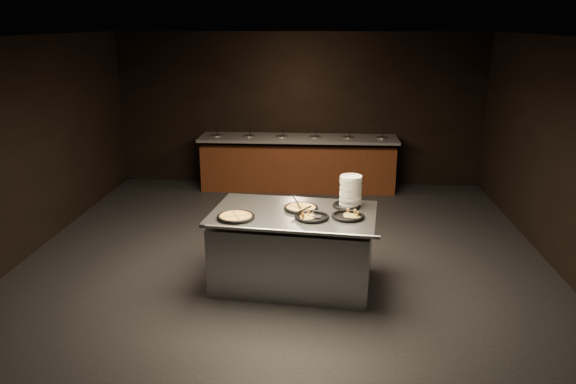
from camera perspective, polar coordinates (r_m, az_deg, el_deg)
name	(u,v)px	position (r m, az deg, el deg)	size (l,w,h in m)	color
room	(284,158)	(6.95, -0.43, 3.47)	(7.02, 8.02, 2.92)	black
salad_bar	(298,166)	(10.65, 1.03, 2.62)	(3.70, 0.83, 1.18)	#562914
serving_counter	(293,250)	(6.78, 0.56, -5.89)	(2.04, 1.43, 0.92)	#B2B4B9
plate_stack	(351,191)	(6.83, 6.39, 0.10)	(0.27, 0.27, 0.37)	silver
pan_veggie_whole	(236,217)	(6.42, -5.33, -2.50)	(0.44, 0.44, 0.04)	black
pan_cheese_whole	(301,208)	(6.69, 1.34, -1.62)	(0.41, 0.41, 0.04)	black
pan_cheese_slices_a	(347,205)	(6.82, 5.98, -1.36)	(0.34, 0.34, 0.04)	black
pan_cheese_slices_b	(312,217)	(6.40, 2.45, -2.53)	(0.40, 0.40, 0.04)	black
pan_veggie_slices	(348,216)	(6.46, 6.13, -2.43)	(0.38, 0.38, 0.04)	black
server_left	(294,203)	(6.71, 0.62, -1.08)	(0.24, 0.28, 0.16)	#B2B4B9
server_right	(307,212)	(6.39, 1.94, -2.05)	(0.30, 0.09, 0.14)	#B2B4B9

